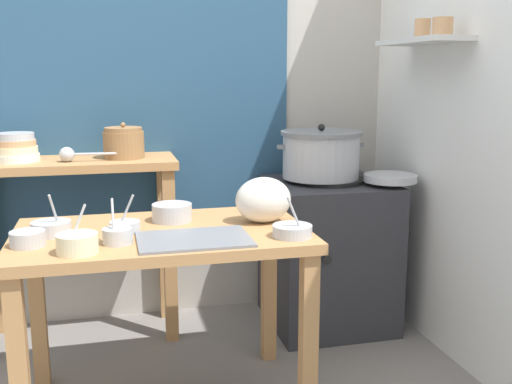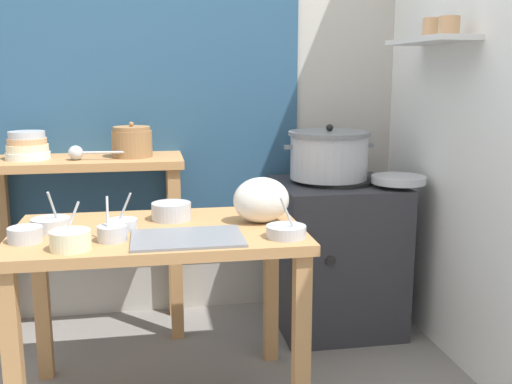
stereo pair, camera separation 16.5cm
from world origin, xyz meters
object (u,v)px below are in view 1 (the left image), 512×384
object	(u,v)px
prep_bowl_3	(125,226)
prep_table	(162,258)
prep_bowl_2	(292,230)
prep_bowl_6	(28,238)
prep_bowl_4	(77,243)
bowl_stack_enamel	(16,148)
prep_bowl_0	(51,228)
steamer_pot	(321,154)
serving_tray	(194,239)
plastic_bag	(263,200)
back_shelf_table	(77,205)
clay_pot	(124,143)
prep_bowl_5	(118,235)
stove_block	(327,252)
wide_pan	(390,178)
ladle	(70,154)
prep_bowl_1	(172,212)

from	to	relation	value
prep_bowl_3	prep_table	bearing A→B (deg)	-4.17
prep_bowl_2	prep_bowl_3	distance (m)	0.63
prep_bowl_6	prep_bowl_2	bearing A→B (deg)	-6.28
prep_bowl_2	prep_table	bearing A→B (deg)	155.81
prep_bowl_4	prep_bowl_3	bearing A→B (deg)	55.85
bowl_stack_enamel	prep_bowl_0	bearing A→B (deg)	-74.17
steamer_pot	prep_bowl_0	size ratio (longest dim) A/B	2.88
prep_bowl_6	prep_bowl_3	bearing A→B (deg)	18.90
steamer_pot	serving_tray	world-z (taller)	steamer_pot
plastic_bag	prep_bowl_0	world-z (taller)	plastic_bag
prep_table	back_shelf_table	distance (m)	0.82
bowl_stack_enamel	prep_bowl_3	distance (m)	0.90
clay_pot	prep_bowl_5	bearing A→B (deg)	-93.63
prep_bowl_3	plastic_bag	bearing A→B (deg)	1.91
back_shelf_table	clay_pot	distance (m)	0.38
prep_bowl_3	bowl_stack_enamel	bearing A→B (deg)	122.52
stove_block	prep_bowl_6	world-z (taller)	stove_block
prep_bowl_0	wide_pan	bearing A→B (deg)	14.76
ladle	plastic_bag	size ratio (longest dim) A/B	1.28
prep_table	wide_pan	size ratio (longest dim) A/B	4.18
prep_table	steamer_pot	world-z (taller)	steamer_pot
prep_bowl_5	prep_bowl_0	bearing A→B (deg)	143.32
prep_table	serving_tray	xyz separation A→B (m)	(0.10, -0.17, 0.12)
prep_table	prep_bowl_4	size ratio (longest dim) A/B	6.78
steamer_pot	prep_bowl_0	world-z (taller)	steamer_pot
bowl_stack_enamel	prep_bowl_4	world-z (taller)	bowl_stack_enamel
prep_bowl_0	prep_bowl_1	distance (m)	0.47
clay_pot	wide_pan	distance (m)	1.32
bowl_stack_enamel	prep_bowl_2	bearing A→B (deg)	-41.85
back_shelf_table	clay_pot	bearing A→B (deg)	0.00
prep_bowl_1	prep_bowl_4	xyz separation A→B (m)	(-0.35, -0.37, -0.00)
prep_bowl_0	prep_bowl_6	bearing A→B (deg)	-116.21
steamer_pot	prep_bowl_4	world-z (taller)	steamer_pot
stove_block	ladle	bearing A→B (deg)	177.12
plastic_bag	prep_bowl_6	xyz separation A→B (m)	(-0.87, -0.13, -0.06)
bowl_stack_enamel	prep_bowl_2	world-z (taller)	bowl_stack_enamel
clay_pot	wide_pan	xyz separation A→B (m)	(1.27, -0.29, -0.18)
stove_block	bowl_stack_enamel	world-z (taller)	bowl_stack_enamel
stove_block	prep_bowl_2	size ratio (longest dim) A/B	4.98
stove_block	serving_tray	distance (m)	1.17
prep_table	prep_bowl_0	xyz separation A→B (m)	(-0.40, 0.03, 0.14)
serving_tray	plastic_bag	world-z (taller)	plastic_bag
bowl_stack_enamel	serving_tray	distance (m)	1.17
prep_bowl_6	prep_bowl_5	bearing A→B (deg)	-7.75
ladle	prep_bowl_0	bearing A→B (deg)	-93.59
plastic_bag	prep_bowl_0	distance (m)	0.81
bowl_stack_enamel	prep_bowl_1	bearing A→B (deg)	-42.62
wide_pan	prep_bowl_3	world-z (taller)	prep_bowl_3
prep_table	stove_block	bearing A→B (deg)	33.80
wide_pan	prep_bowl_6	distance (m)	1.72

